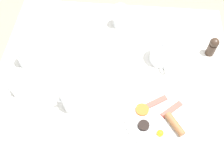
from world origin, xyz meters
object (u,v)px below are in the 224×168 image
breakfast_plate (158,119)px  fork_by_plate (85,161)px  teapot_near (162,53)px  water_glass_short (120,17)px  teapot_far (75,97)px  water_glass_tall (24,56)px  creamer_jug (18,90)px  pepper_grinder (213,46)px  napkin_folded (47,30)px  knife_by_plate (87,38)px

breakfast_plate → fork_by_plate: (0.28, 0.20, -0.01)m
teapot_near → fork_by_plate: bearing=133.1°
breakfast_plate → water_glass_short: water_glass_short is taller
teapot_near → teapot_far: 0.46m
teapot_near → water_glass_tall: teapot_near is taller
water_glass_tall → creamer_jug: 0.17m
teapot_near → water_glass_tall: size_ratio=1.84×
breakfast_plate → pepper_grinder: pepper_grinder is taller
water_glass_short → napkin_folded: size_ratio=0.89×
water_glass_short → pepper_grinder: water_glass_short is taller
napkin_folded → fork_by_plate: size_ratio=1.02×
creamer_jug → teapot_near: bearing=-158.9°
water_glass_tall → pepper_grinder: 0.88m
teapot_near → pepper_grinder: teapot_near is taller
water_glass_short → napkin_folded: 0.39m
teapot_near → napkin_folded: (0.59, -0.13, -0.05)m
teapot_far → pepper_grinder: 0.69m
breakfast_plate → napkin_folded: bearing=-38.3°
teapot_near → water_glass_short: teapot_near is taller
teapot_near → knife_by_plate: bearing=57.0°
pepper_grinder → knife_by_plate: (0.61, -0.05, -0.05)m
teapot_far → creamer_jug: bearing=-24.9°
water_glass_tall → knife_by_plate: water_glass_tall is taller
teapot_far → pepper_grinder: (-0.60, -0.33, 0.00)m
pepper_grinder → knife_by_plate: pepper_grinder is taller
breakfast_plate → napkin_folded: 0.73m
teapot_far → knife_by_plate: 0.38m
water_glass_tall → creamer_jug: bearing=92.5°
napkin_folded → water_glass_short: bearing=-168.5°
water_glass_tall → knife_by_plate: (-0.26, -0.18, -0.05)m
teapot_far → water_glass_short: (-0.15, -0.48, 0.01)m
napkin_folded → fork_by_plate: bearing=114.4°
napkin_folded → knife_by_plate: (-0.22, 0.03, -0.00)m
teapot_far → napkin_folded: bearing=-80.2°
napkin_folded → breakfast_plate: bearing=141.7°
water_glass_short → napkin_folded: bearing=11.5°
teapot_far → napkin_folded: (0.22, -0.40, -0.05)m
creamer_jug → breakfast_plate: bearing=172.9°
water_glass_short → fork_by_plate: water_glass_short is taller
water_glass_tall → napkin_folded: bearing=-102.6°
teapot_far → breakfast_plate: bearing=153.3°
breakfast_plate → creamer_jug: bearing=-7.1°
breakfast_plate → water_glass_short: size_ratio=2.33×
teapot_near → pepper_grinder: (-0.24, -0.06, 0.00)m
fork_by_plate → teapot_far: bearing=-73.4°
water_glass_tall → water_glass_short: bearing=-145.7°
teapot_far → water_glass_tall: bearing=-54.5°
pepper_grinder → fork_by_plate: (0.53, 0.57, -0.05)m
teapot_near → creamer_jug: 0.67m
pepper_grinder → napkin_folded: 0.83m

